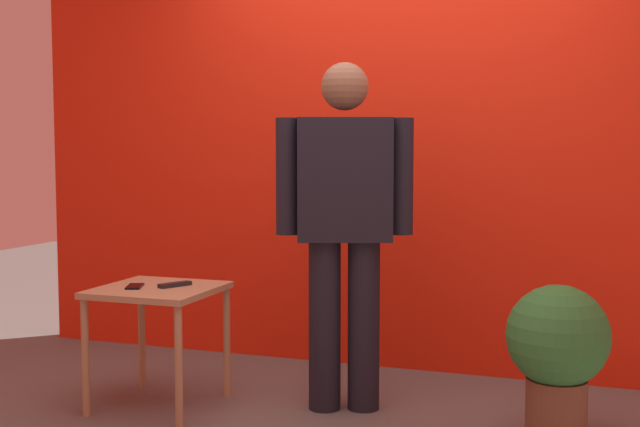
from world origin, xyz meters
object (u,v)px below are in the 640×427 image
at_px(standing_person, 344,217).
at_px(potted_plant, 557,350).
at_px(side_table, 158,304).
at_px(cell_phone, 135,286).
at_px(tv_remote, 175,285).

xyz_separation_m(standing_person, potted_plant, (1.00, -0.14, -0.53)).
distance_m(side_table, cell_phone, 0.14).
distance_m(side_table, potted_plant, 1.88).
xyz_separation_m(side_table, potted_plant, (1.87, 0.12, -0.10)).
bearing_deg(side_table, cell_phone, -153.85).
height_order(standing_person, cell_phone, standing_person).
relative_size(standing_person, cell_phone, 11.62).
height_order(side_table, tv_remote, tv_remote).
bearing_deg(cell_phone, tv_remote, 4.16).
distance_m(standing_person, cell_phone, 1.07).
height_order(cell_phone, tv_remote, tv_remote).
distance_m(standing_person, potted_plant, 1.14).
xyz_separation_m(tv_remote, potted_plant, (1.80, 0.08, -0.19)).
height_order(tv_remote, potted_plant, potted_plant).
xyz_separation_m(standing_person, tv_remote, (-0.80, -0.22, -0.33)).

